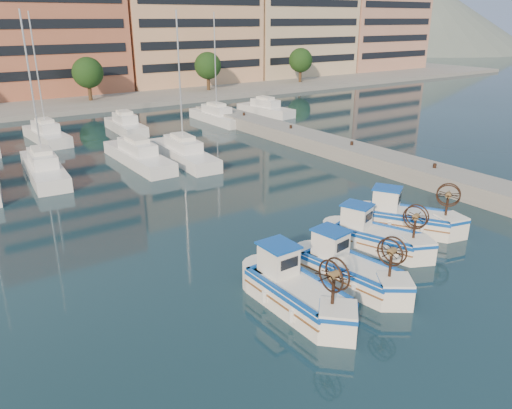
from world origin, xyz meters
name	(u,v)px	position (x,y,z in m)	size (l,w,h in m)	color
ground	(364,266)	(0.00, 0.00, 0.00)	(300.00, 300.00, 0.00)	#1A3643
quay	(410,169)	(13.00, 8.00, 0.60)	(3.00, 60.00, 1.20)	gray
waterfront	(94,17)	(9.23, 65.04, 11.10)	(180.00, 40.00, 25.60)	gray
hill_east	(413,50)	(140.00, 110.00, 0.00)	(160.00, 160.00, 50.00)	slate
yacht_marina	(103,147)	(-3.06, 27.78, 0.53)	(39.34, 23.40, 11.50)	white
fishing_boat_a	(295,289)	(-4.89, -0.91, 0.83)	(2.05, 4.85, 3.01)	white
fishing_boat_b	(349,268)	(-1.79, -0.75, 0.79)	(2.54, 4.70, 2.86)	white
fishing_boat_c	(375,235)	(1.76, 1.05, 0.77)	(3.17, 4.61, 2.78)	white
fishing_boat_d	(406,216)	(4.97, 1.79, 0.81)	(3.99, 4.80, 2.93)	white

